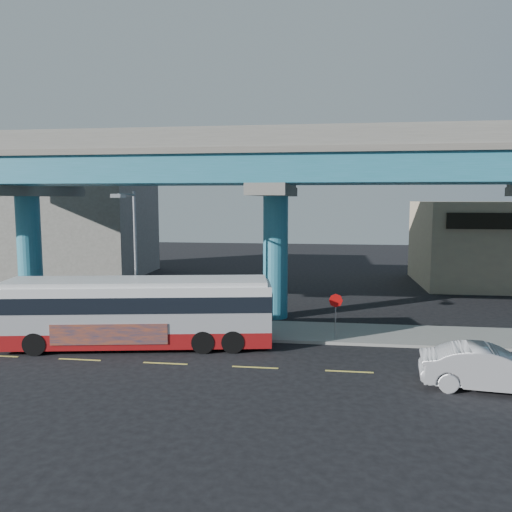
# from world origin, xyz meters

# --- Properties ---
(ground) EXTENTS (120.00, 120.00, 0.00)m
(ground) POSITION_xyz_m (0.00, 0.00, 0.00)
(ground) COLOR black
(ground) RESTS_ON ground
(sidewalk) EXTENTS (70.00, 4.00, 0.15)m
(sidewalk) POSITION_xyz_m (0.00, 5.50, 0.07)
(sidewalk) COLOR gray
(sidewalk) RESTS_ON ground
(lane_markings) EXTENTS (58.00, 0.12, 0.01)m
(lane_markings) POSITION_xyz_m (-0.00, -0.30, 0.01)
(lane_markings) COLOR #D8C64C
(lane_markings) RESTS_ON ground
(viaduct) EXTENTS (52.00, 12.40, 11.70)m
(viaduct) POSITION_xyz_m (-0.00, 9.11, 9.14)
(viaduct) COLOR #206D7C
(viaduct) RESTS_ON ground
(building_beige) EXTENTS (14.00, 10.23, 7.00)m
(building_beige) POSITION_xyz_m (18.00, 22.98, 3.51)
(building_beige) COLOR tan
(building_beige) RESTS_ON ground
(building_concrete) EXTENTS (12.00, 10.00, 9.00)m
(building_concrete) POSITION_xyz_m (-20.00, 24.00, 4.50)
(building_concrete) COLOR gray
(building_concrete) RESTS_ON ground
(transit_bus) EXTENTS (13.29, 4.97, 3.34)m
(transit_bus) POSITION_xyz_m (-6.08, 2.02, 1.83)
(transit_bus) COLOR maroon
(transit_bus) RESTS_ON ground
(sedan) EXTENTS (3.02, 5.49, 1.66)m
(sedan) POSITION_xyz_m (9.15, -1.61, 0.83)
(sedan) COLOR #AAABAF
(sedan) RESTS_ON ground
(parked_car) EXTENTS (1.77, 4.17, 1.41)m
(parked_car) POSITION_xyz_m (-12.23, 5.66, 0.85)
(parked_car) COLOR #323136
(parked_car) RESTS_ON sidewalk
(street_lamp) EXTENTS (0.50, 2.45, 7.47)m
(street_lamp) POSITION_xyz_m (-6.90, 3.45, 5.02)
(street_lamp) COLOR gray
(street_lamp) RESTS_ON sidewalk
(stop_sign) EXTENTS (0.70, 0.09, 2.31)m
(stop_sign) POSITION_xyz_m (3.52, 4.18, 1.80)
(stop_sign) COLOR gray
(stop_sign) RESTS_ON sidewalk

